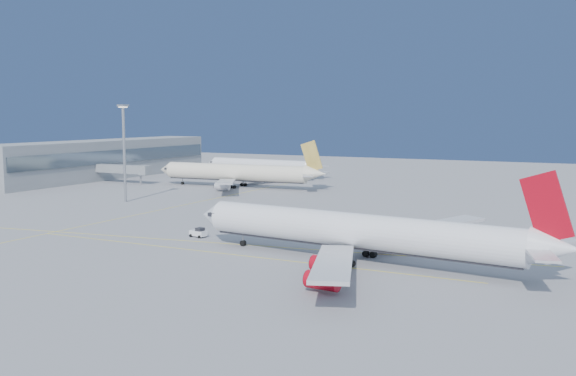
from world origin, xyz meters
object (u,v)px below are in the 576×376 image
object	(u,v)px
airliner_etihad	(239,173)
pushback_tug	(199,233)
airliner_third	(262,166)
airliner_virgin	(362,232)
light_mast	(124,145)

from	to	relation	value
airliner_etihad	pushback_tug	size ratio (longest dim) A/B	16.92
airliner_etihad	airliner_third	world-z (taller)	airliner_etihad
pushback_tug	airliner_virgin	bearing A→B (deg)	0.19
airliner_virgin	pushback_tug	bearing A→B (deg)	176.40
airliner_virgin	airliner_etihad	bearing A→B (deg)	137.16
airliner_virgin	airliner_etihad	distance (m)	117.66
pushback_tug	airliner_third	bearing A→B (deg)	123.01
airliner_etihad	pushback_tug	bearing A→B (deg)	-67.92
airliner_virgin	airliner_third	size ratio (longest dim) A/B	1.23
airliner_etihad	pushback_tug	world-z (taller)	airliner_etihad
airliner_virgin	airliner_third	xyz separation A→B (m)	(-88.73, 125.70, -0.58)
airliner_virgin	light_mast	xyz separation A→B (m)	(-87.30, 41.75, 11.26)
airliner_etihad	airliner_third	distance (m)	38.77
airliner_virgin	light_mast	size ratio (longest dim) A/B	2.49
airliner_virgin	pushback_tug	world-z (taller)	airliner_virgin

